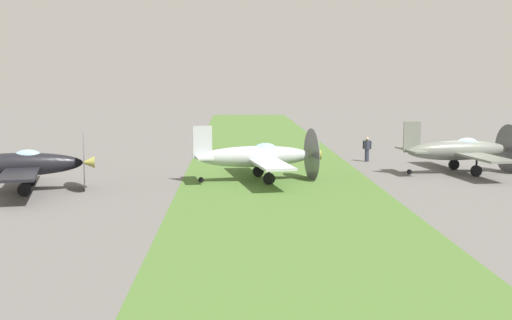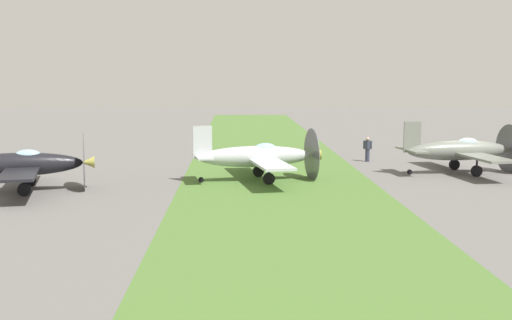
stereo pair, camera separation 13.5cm
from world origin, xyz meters
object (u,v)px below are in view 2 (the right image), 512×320
at_px(airplane_wingman, 258,156).
at_px(ground_crew_chief, 368,149).
at_px(airplane_lead, 461,150).
at_px(airplane_trail, 19,165).

distance_m(airplane_wingman, ground_crew_chief, 11.58).
height_order(airplane_lead, ground_crew_chief, airplane_lead).
bearing_deg(airplane_lead, airplane_trail, -85.24).
distance_m(airplane_wingman, airplane_trail, 13.01).
bearing_deg(airplane_trail, airplane_wingman, 92.07).
xyz_separation_m(airplane_lead, airplane_wingman, (2.52, -12.74, -0.01)).
height_order(airplane_lead, airplane_trail, airplane_trail).
xyz_separation_m(airplane_lead, airplane_trail, (5.72, -25.34, 0.01)).
distance_m(airplane_lead, airplane_trail, 25.98).
bearing_deg(airplane_wingman, airplane_lead, 91.24).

